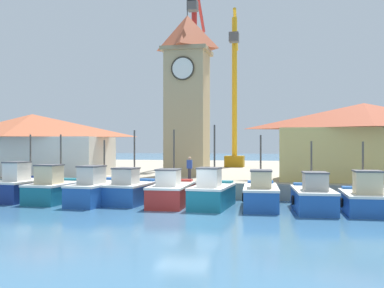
{
  "coord_description": "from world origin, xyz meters",
  "views": [
    {
      "loc": [
        5.08,
        -21.51,
        3.47
      ],
      "look_at": [
        -1.32,
        8.51,
        3.5
      ],
      "focal_mm": 42.0,
      "sensor_mm": 36.0,
      "label": 1
    }
  ],
  "objects_px": {
    "fishing_boat_far_left": "(24,187)",
    "port_crane_far": "(195,92)",
    "port_crane_near": "(235,109)",
    "fishing_boat_right_outer": "(313,197)",
    "warehouse_right": "(364,141)",
    "warehouse_left": "(32,144)",
    "fishing_boat_right_inner": "(261,194)",
    "fishing_boat_far_right": "(365,199)",
    "fishing_boat_center": "(171,192)",
    "fishing_boat_left_inner": "(99,190)",
    "clock_tower": "(187,90)",
    "fishing_boat_left_outer": "(55,189)",
    "fishing_boat_mid_left": "(131,191)",
    "fishing_boat_mid_right": "(212,193)",
    "dock_worker_near_tower": "(190,169)"
  },
  "relations": [
    {
      "from": "fishing_boat_far_left",
      "to": "port_crane_far",
      "type": "bearing_deg",
      "value": 72.2
    },
    {
      "from": "fishing_boat_far_left",
      "to": "port_crane_near",
      "type": "distance_m",
      "value": 26.59
    },
    {
      "from": "fishing_boat_right_outer",
      "to": "warehouse_right",
      "type": "bearing_deg",
      "value": 64.38
    },
    {
      "from": "warehouse_left",
      "to": "fishing_boat_right_inner",
      "type": "bearing_deg",
      "value": -22.36
    },
    {
      "from": "fishing_boat_far_right",
      "to": "port_crane_far",
      "type": "distance_m",
      "value": 26.44
    },
    {
      "from": "fishing_boat_center",
      "to": "fishing_boat_left_inner",
      "type": "bearing_deg",
      "value": -177.13
    },
    {
      "from": "clock_tower",
      "to": "warehouse_right",
      "type": "relative_size",
      "value": 1.24
    },
    {
      "from": "fishing_boat_left_outer",
      "to": "port_crane_far",
      "type": "bearing_deg",
      "value": 78.42
    },
    {
      "from": "fishing_boat_right_inner",
      "to": "port_crane_near",
      "type": "distance_m",
      "value": 25.1
    },
    {
      "from": "clock_tower",
      "to": "fishing_boat_far_right",
      "type": "bearing_deg",
      "value": -42.07
    },
    {
      "from": "port_crane_near",
      "to": "port_crane_far",
      "type": "bearing_deg",
      "value": -139.47
    },
    {
      "from": "fishing_boat_mid_left",
      "to": "fishing_boat_mid_right",
      "type": "height_order",
      "value": "fishing_boat_mid_right"
    },
    {
      "from": "clock_tower",
      "to": "port_crane_near",
      "type": "relative_size",
      "value": 0.82
    },
    {
      "from": "warehouse_left",
      "to": "dock_worker_near_tower",
      "type": "xyz_separation_m",
      "value": [
        13.66,
        -3.54,
        -1.65
      ]
    },
    {
      "from": "fishing_boat_mid_left",
      "to": "fishing_boat_center",
      "type": "height_order",
      "value": "fishing_boat_center"
    },
    {
      "from": "warehouse_left",
      "to": "port_crane_near",
      "type": "bearing_deg",
      "value": 48.53
    },
    {
      "from": "fishing_boat_left_outer",
      "to": "clock_tower",
      "type": "relative_size",
      "value": 0.31
    },
    {
      "from": "fishing_boat_far_left",
      "to": "port_crane_far",
      "type": "height_order",
      "value": "port_crane_far"
    },
    {
      "from": "fishing_boat_far_left",
      "to": "fishing_boat_right_outer",
      "type": "relative_size",
      "value": 0.93
    },
    {
      "from": "fishing_boat_far_right",
      "to": "warehouse_left",
      "type": "xyz_separation_m",
      "value": [
        -23.81,
        8.38,
        2.81
      ]
    },
    {
      "from": "fishing_boat_mid_left",
      "to": "fishing_boat_right_inner",
      "type": "bearing_deg",
      "value": -2.53
    },
    {
      "from": "fishing_boat_mid_left",
      "to": "fishing_boat_center",
      "type": "distance_m",
      "value": 2.6
    },
    {
      "from": "fishing_boat_mid_right",
      "to": "port_crane_far",
      "type": "distance_m",
      "value": 23.2
    },
    {
      "from": "dock_worker_near_tower",
      "to": "warehouse_right",
      "type": "bearing_deg",
      "value": 15.09
    },
    {
      "from": "fishing_boat_left_outer",
      "to": "fishing_boat_left_inner",
      "type": "relative_size",
      "value": 0.83
    },
    {
      "from": "fishing_boat_mid_left",
      "to": "fishing_boat_center",
      "type": "bearing_deg",
      "value": -7.38
    },
    {
      "from": "fishing_boat_right_inner",
      "to": "port_crane_far",
      "type": "bearing_deg",
      "value": 111.08
    },
    {
      "from": "fishing_boat_far_left",
      "to": "port_crane_far",
      "type": "xyz_separation_m",
      "value": [
        6.56,
        20.42,
        8.03
      ]
    },
    {
      "from": "port_crane_near",
      "to": "dock_worker_near_tower",
      "type": "relative_size",
      "value": 10.7
    },
    {
      "from": "fishing_boat_mid_right",
      "to": "dock_worker_near_tower",
      "type": "bearing_deg",
      "value": 116.53
    },
    {
      "from": "port_crane_far",
      "to": "fishing_boat_center",
      "type": "bearing_deg",
      "value": -81.96
    },
    {
      "from": "clock_tower",
      "to": "port_crane_near",
      "type": "height_order",
      "value": "port_crane_near"
    },
    {
      "from": "fishing_boat_right_outer",
      "to": "dock_worker_near_tower",
      "type": "bearing_deg",
      "value": 148.28
    },
    {
      "from": "fishing_boat_right_inner",
      "to": "clock_tower",
      "type": "height_order",
      "value": "clock_tower"
    },
    {
      "from": "fishing_boat_far_left",
      "to": "fishing_boat_left_inner",
      "type": "xyz_separation_m",
      "value": [
        5.12,
        -0.44,
        -0.05
      ]
    },
    {
      "from": "fishing_boat_center",
      "to": "fishing_boat_mid_left",
      "type": "bearing_deg",
      "value": 172.62
    },
    {
      "from": "fishing_boat_left_inner",
      "to": "port_crane_far",
      "type": "distance_m",
      "value": 22.42
    },
    {
      "from": "dock_worker_near_tower",
      "to": "fishing_boat_left_outer",
      "type": "bearing_deg",
      "value": -150.14
    },
    {
      "from": "fishing_boat_far_right",
      "to": "warehouse_right",
      "type": "distance_m",
      "value": 8.53
    },
    {
      "from": "fishing_boat_far_left",
      "to": "fishing_boat_left_outer",
      "type": "relative_size",
      "value": 1.02
    },
    {
      "from": "fishing_boat_left_outer",
      "to": "clock_tower",
      "type": "distance_m",
      "value": 13.39
    },
    {
      "from": "fishing_boat_right_inner",
      "to": "dock_worker_near_tower",
      "type": "height_order",
      "value": "fishing_boat_right_inner"
    },
    {
      "from": "fishing_boat_mid_left",
      "to": "warehouse_right",
      "type": "height_order",
      "value": "warehouse_right"
    },
    {
      "from": "fishing_boat_left_outer",
      "to": "port_crane_near",
      "type": "relative_size",
      "value": 0.25
    },
    {
      "from": "fishing_boat_center",
      "to": "dock_worker_near_tower",
      "type": "relative_size",
      "value": 3.03
    },
    {
      "from": "fishing_boat_right_inner",
      "to": "warehouse_right",
      "type": "height_order",
      "value": "warehouse_right"
    },
    {
      "from": "fishing_boat_far_left",
      "to": "clock_tower",
      "type": "relative_size",
      "value": 0.31
    },
    {
      "from": "fishing_boat_right_inner",
      "to": "fishing_boat_center",
      "type": "bearing_deg",
      "value": 179.97
    },
    {
      "from": "fishing_boat_mid_right",
      "to": "dock_worker_near_tower",
      "type": "relative_size",
      "value": 2.82
    },
    {
      "from": "fishing_boat_right_inner",
      "to": "dock_worker_near_tower",
      "type": "bearing_deg",
      "value": 140.05
    }
  ]
}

